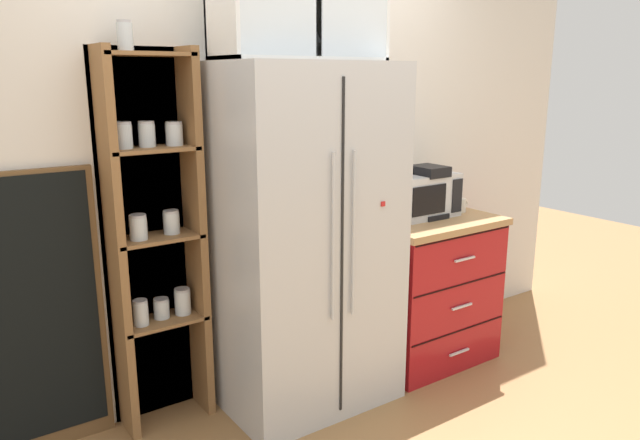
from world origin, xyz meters
TOP-DOWN VIEW (x-y plane):
  - ground_plane at (0.00, 0.00)m, footprint 10.62×10.62m
  - wall_back_cream at (0.00, 0.40)m, footprint 4.93×0.10m
  - refrigerator at (0.00, 0.03)m, footprint 0.89×0.67m
  - pantry_shelf_column at (-0.71, 0.30)m, footprint 0.48×0.25m
  - counter_cabinet at (0.87, 0.03)m, footprint 0.81×0.67m
  - microwave at (0.85, 0.08)m, footprint 0.44×0.33m
  - coffee_maker at (0.87, 0.04)m, footprint 0.17×0.20m
  - mug_cream at (1.14, -0.00)m, footprint 0.11×0.08m
  - mug_charcoal at (0.88, 0.07)m, footprint 0.11×0.07m
  - bottle_cobalt at (0.58, -0.00)m, footprint 0.06×0.06m
  - bottle_clear at (0.87, 0.04)m, footprint 0.06×0.06m
  - chalkboard_menu at (-1.26, 0.33)m, footprint 0.60×0.04m

SIDE VIEW (x-z plane):
  - ground_plane at x=0.00m, z-range 0.00..0.00m
  - counter_cabinet at x=0.87m, z-range 0.00..0.90m
  - chalkboard_menu at x=-1.26m, z-range 0.00..1.34m
  - refrigerator at x=0.00m, z-range 0.00..1.80m
  - mug_cream at x=1.14m, z-range 0.90..0.99m
  - mug_charcoal at x=0.88m, z-range 0.90..1.00m
  - pantry_shelf_column at x=-0.71m, z-range -0.01..1.95m
  - bottle_cobalt at x=0.58m, z-range 0.88..1.14m
  - microwave at x=0.85m, z-range 0.90..1.16m
  - bottle_clear at x=0.87m, z-range 0.88..1.18m
  - coffee_maker at x=0.87m, z-range 0.90..1.21m
  - wall_back_cream at x=0.00m, z-range 0.00..2.55m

